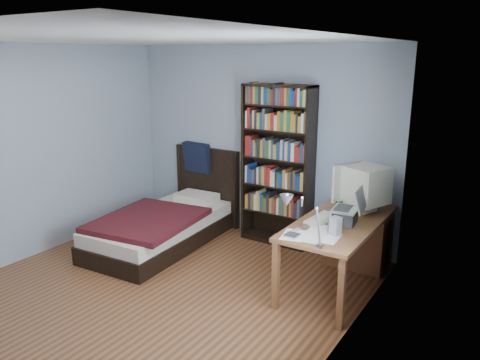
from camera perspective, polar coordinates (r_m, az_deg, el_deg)
The scene contains 14 objects.
room at distance 4.51m, azimuth -11.16°, elevation 0.45°, with size 4.20×4.24×2.50m.
desk at distance 5.40m, azimuth 13.61°, elevation -6.60°, with size 0.75×1.61×0.73m.
crt_monitor at distance 5.19m, azimuth 14.82°, elevation -0.60°, with size 0.57×0.53×0.50m.
laptop at distance 4.77m, azimuth 12.88°, elevation -4.03°, with size 0.34×0.34×0.38m.
desk_lamp at distance 3.77m, azimuth 6.41°, elevation -3.17°, with size 0.22×0.49×0.58m.
keyboard at distance 4.86m, azimuth 9.88°, elevation -4.70°, with size 0.17×0.44×0.03m, color #B7AC99.
speaker at distance 4.47m, azimuth 11.55°, elevation -5.54°, with size 0.09×0.09×0.18m, color gray.
soda_can at distance 5.12m, azimuth 11.96°, elevation -3.18°, with size 0.07×0.07×0.13m, color #083C14.
mouse at distance 5.12m, azimuth 13.08°, elevation -3.80°, with size 0.07×0.11×0.04m, color silver.
phone_silver at distance 4.69m, azimuth 8.00°, elevation -5.40°, with size 0.06×0.11×0.02m, color #B4B3B8.
phone_grey at distance 4.54m, azimuth 6.87°, elevation -6.07°, with size 0.04×0.09×0.02m, color gray.
external_drive at distance 4.38m, azimuth 6.38°, elevation -6.79°, with size 0.12×0.12×0.03m, color gray.
bookshelf at distance 5.90m, azimuth 4.60°, elevation 1.75°, with size 0.91×0.30×2.03m.
bed at distance 6.15m, azimuth -9.12°, elevation -5.26°, with size 1.23×2.12×1.16m.
Camera 1 is at (3.08, -3.14, 2.36)m, focal length 35.00 mm.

